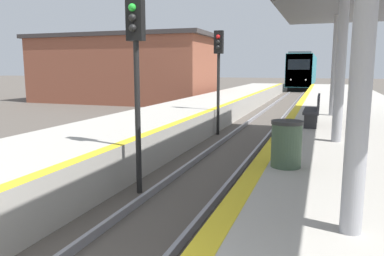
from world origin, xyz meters
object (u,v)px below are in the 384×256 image
at_px(trash_bin, 286,144).
at_px(bench, 314,109).
at_px(signal_near, 136,58).
at_px(train, 303,71).
at_px(signal_mid, 218,62).

height_order(trash_bin, bench, bench).
bearing_deg(signal_near, trash_bin, -9.80).
relative_size(train, signal_near, 5.05).
xyz_separation_m(train, signal_mid, (-1.36, -38.88, 0.65)).
height_order(train, signal_near, train).
distance_m(signal_mid, trash_bin, 9.00).
bearing_deg(train, trash_bin, -87.43).
bearing_deg(train, signal_mid, -92.00).
xyz_separation_m(trash_bin, bench, (0.32, 5.14, 0.08)).
xyz_separation_m(train, trash_bin, (2.11, -47.04, -0.86)).
relative_size(signal_mid, bench, 2.54).
height_order(signal_near, trash_bin, signal_near).
relative_size(signal_near, signal_mid, 1.00).
distance_m(trash_bin, bench, 5.15).
height_order(signal_near, bench, signal_near).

